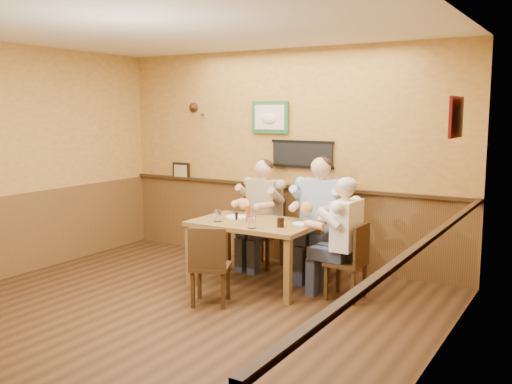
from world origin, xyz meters
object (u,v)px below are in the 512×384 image
at_px(pepper_shaker, 236,216).
at_px(chair_back_right, 320,240).
at_px(dining_table, 254,229).
at_px(water_glass_mid, 252,222).
at_px(diner_tan_shirt, 264,219).
at_px(diner_white_elder, 346,245).
at_px(chair_back_left, 264,233).
at_px(diner_blue_polo, 321,224).
at_px(cola_tumbler, 281,223).
at_px(chair_right_end, 346,261).
at_px(chair_near_side, 211,265).
at_px(salt_shaker, 247,215).
at_px(water_glass_left, 217,216).
at_px(hot_sauce_bottle, 248,212).

bearing_deg(pepper_shaker, chair_back_right, 42.31).
height_order(dining_table, water_glass_mid, water_glass_mid).
distance_m(diner_tan_shirt, pepper_shaker, 0.78).
bearing_deg(diner_white_elder, dining_table, -83.97).
relative_size(chair_back_left, diner_blue_polo, 0.67).
relative_size(dining_table, cola_tumbler, 13.60).
height_order(dining_table, diner_white_elder, diner_white_elder).
bearing_deg(chair_right_end, chair_near_side, -50.92).
bearing_deg(chair_back_right, chair_near_side, -114.69).
distance_m(diner_tan_shirt, diner_white_elder, 1.54).
bearing_deg(salt_shaker, diner_white_elder, 0.30).
distance_m(diner_blue_polo, water_glass_mid, 1.09).
bearing_deg(salt_shaker, water_glass_mid, -52.64).
xyz_separation_m(chair_near_side, water_glass_left, (-0.30, 0.57, 0.40)).
bearing_deg(water_glass_left, diner_tan_shirt, 86.44).
xyz_separation_m(water_glass_left, cola_tumbler, (0.77, 0.09, -0.02)).
bearing_deg(chair_right_end, pepper_shaker, -84.04).
bearing_deg(chair_back_right, water_glass_left, -137.69).
bearing_deg(diner_tan_shirt, chair_back_right, 0.24).
distance_m(diner_blue_polo, diner_white_elder, 0.83).
bearing_deg(diner_blue_polo, pepper_shaker, -140.84).
xyz_separation_m(chair_near_side, cola_tumbler, (0.47, 0.66, 0.38)).
bearing_deg(chair_near_side, diner_white_elder, -166.90).
bearing_deg(water_glass_left, diner_white_elder, 11.69).
height_order(water_glass_mid, cola_tumbler, water_glass_mid).
height_order(diner_tan_shirt, pepper_shaker, diner_tan_shirt).
distance_m(chair_near_side, diner_tan_shirt, 1.57).
bearing_deg(diner_white_elder, chair_right_end, 180.00).
height_order(diner_blue_polo, cola_tumbler, diner_blue_polo).
relative_size(chair_back_left, chair_near_side, 1.04).
distance_m(chair_near_side, diner_blue_polo, 1.59).
distance_m(chair_back_right, water_glass_mid, 1.13).
distance_m(chair_back_right, chair_near_side, 1.58).
distance_m(diner_white_elder, hot_sauce_bottle, 1.20).
distance_m(chair_back_left, chair_right_end, 1.54).
relative_size(water_glass_mid, salt_shaker, 1.39).
xyz_separation_m(diner_blue_polo, salt_shaker, (-0.66, -0.60, 0.14)).
bearing_deg(diner_tan_shirt, diner_white_elder, -20.41).
distance_m(chair_right_end, water_glass_left, 1.54).
distance_m(chair_back_right, water_glass_left, 1.31).
relative_size(chair_right_end, diner_blue_polo, 0.63).
xyz_separation_m(chair_back_right, cola_tumbler, (-0.11, -0.81, 0.34)).
bearing_deg(chair_back_right, chair_back_left, 171.85).
bearing_deg(pepper_shaker, diner_tan_shirt, 94.84).
xyz_separation_m(diner_tan_shirt, salt_shaker, (0.16, -0.67, 0.17)).
relative_size(diner_white_elder, pepper_shaker, 14.06).
distance_m(chair_right_end, hot_sauce_bottle, 1.25).
distance_m(dining_table, diner_white_elder, 1.10).
distance_m(chair_right_end, salt_shaker, 1.29).
distance_m(chair_near_side, diner_white_elder, 1.45).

